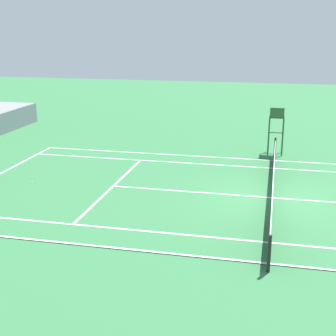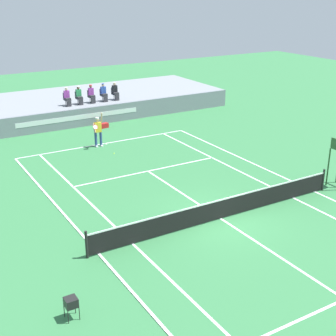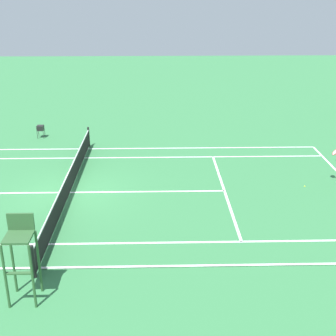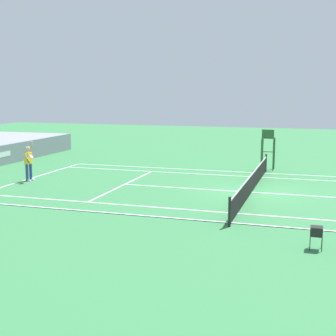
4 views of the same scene
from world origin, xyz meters
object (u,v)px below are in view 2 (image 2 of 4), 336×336
(spectator_seated_0, at_px, (67,97))
(tennis_player, at_px, (98,131))
(spectator_seated_2, at_px, (91,94))
(ball_hopper, at_px, (71,302))
(tennis_ball, at_px, (114,153))
(spectator_seated_4, at_px, (115,91))
(equipment_bag, at_px, (102,126))
(spectator_seated_1, at_px, (79,96))
(spectator_seated_3, at_px, (104,93))

(spectator_seated_0, distance_m, tennis_player, 5.98)
(spectator_seated_2, relative_size, ball_hopper, 1.81)
(tennis_ball, bearing_deg, spectator_seated_2, 76.48)
(spectator_seated_0, distance_m, spectator_seated_4, 3.64)
(tennis_player, xyz_separation_m, equipment_bag, (1.80, 3.62, -0.83))
(spectator_seated_2, relative_size, tennis_player, 0.61)
(tennis_player, distance_m, equipment_bag, 4.13)
(spectator_seated_0, xyz_separation_m, spectator_seated_2, (1.79, 0.00, 0.00))
(spectator_seated_1, xyz_separation_m, spectator_seated_4, (2.78, 0.00, 0.00))
(spectator_seated_3, relative_size, spectator_seated_4, 1.00)
(spectator_seated_2, xyz_separation_m, equipment_bag, (-0.26, -2.29, -1.73))
(ball_hopper, bearing_deg, spectator_seated_0, 70.39)
(spectator_seated_1, distance_m, tennis_ball, 7.87)
(spectator_seated_2, bearing_deg, spectator_seated_0, 180.00)
(spectator_seated_0, distance_m, spectator_seated_2, 1.79)
(spectator_seated_4, bearing_deg, spectator_seated_1, 180.00)
(spectator_seated_0, relative_size, tennis_player, 0.61)
(ball_hopper, bearing_deg, spectator_seated_4, 61.86)
(spectator_seated_0, bearing_deg, tennis_player, -92.58)
(spectator_seated_4, relative_size, equipment_bag, 1.35)
(spectator_seated_1, bearing_deg, spectator_seated_3, 0.00)
(tennis_player, relative_size, equipment_bag, 2.23)
(spectator_seated_1, relative_size, spectator_seated_3, 1.00)
(spectator_seated_3, bearing_deg, ball_hopper, -116.13)
(spectator_seated_0, distance_m, tennis_ball, 7.82)
(tennis_player, height_order, ball_hopper, tennis_player)
(spectator_seated_2, height_order, spectator_seated_3, same)
(tennis_player, distance_m, ball_hopper, 16.09)
(spectator_seated_4, height_order, ball_hopper, spectator_seated_4)
(spectator_seated_3, distance_m, equipment_bag, 3.11)
(spectator_seated_2, xyz_separation_m, ball_hopper, (-9.06, -20.39, -1.32))
(spectator_seated_1, height_order, spectator_seated_2, same)
(spectator_seated_4, xyz_separation_m, equipment_bag, (-2.11, -2.29, -1.73))
(equipment_bag, bearing_deg, spectator_seated_4, 47.29)
(equipment_bag, bearing_deg, ball_hopper, -115.92)
(spectator_seated_2, bearing_deg, ball_hopper, -113.95)
(spectator_seated_0, xyz_separation_m, spectator_seated_1, (0.87, 0.00, 0.00))
(spectator_seated_2, distance_m, equipment_bag, 2.88)
(equipment_bag, bearing_deg, spectator_seated_2, 83.47)
(spectator_seated_1, xyz_separation_m, equipment_bag, (0.66, -2.29, -1.73))
(spectator_seated_1, height_order, ball_hopper, spectator_seated_1)
(spectator_seated_1, distance_m, spectator_seated_4, 2.78)
(ball_hopper, bearing_deg, spectator_seated_1, 68.26)
(spectator_seated_2, xyz_separation_m, spectator_seated_4, (1.85, 0.00, 0.00))
(spectator_seated_0, xyz_separation_m, tennis_player, (-0.27, -5.91, -0.90))
(spectator_seated_3, distance_m, ball_hopper, 22.75)
(spectator_seated_1, xyz_separation_m, spectator_seated_2, (0.93, 0.00, 0.00))
(tennis_player, bearing_deg, equipment_bag, 63.58)
(spectator_seated_2, height_order, equipment_bag, spectator_seated_2)
(spectator_seated_2, distance_m, spectator_seated_3, 0.95)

